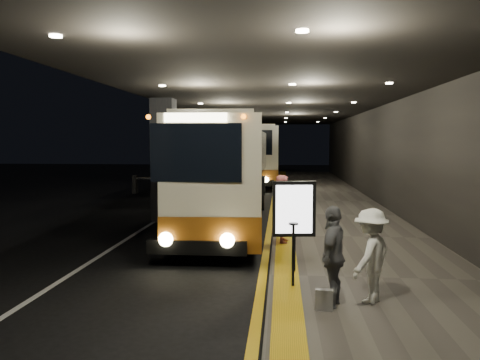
{
  "coord_description": "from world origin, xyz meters",
  "views": [
    {
      "loc": [
        2.73,
        -12.57,
        2.87
      ],
      "look_at": [
        1.47,
        1.6,
        1.7
      ],
      "focal_mm": 35.0,
      "sensor_mm": 36.0,
      "label": 1
    }
  ],
  "objects_px": {
    "coach_main": "(226,177)",
    "coach_second": "(258,157)",
    "passenger_waiting_white": "(371,255)",
    "passenger_waiting_grey": "(333,256)",
    "passenger_boarding": "(284,209)",
    "bag_polka": "(324,300)",
    "info_sign": "(294,211)",
    "stanchion_post": "(293,255)"
  },
  "relations": [
    {
      "from": "coach_second",
      "to": "passenger_waiting_white",
      "type": "xyz_separation_m",
      "value": [
        3.13,
        -24.12,
        -0.85
      ]
    },
    {
      "from": "coach_main",
      "to": "stanchion_post",
      "type": "bearing_deg",
      "value": -76.26
    },
    {
      "from": "passenger_waiting_white",
      "to": "stanchion_post",
      "type": "xyz_separation_m",
      "value": [
        -1.29,
        0.74,
        -0.21
      ]
    },
    {
      "from": "coach_second",
      "to": "bag_polka",
      "type": "xyz_separation_m",
      "value": [
        2.31,
        -24.6,
        -1.48
      ]
    },
    {
      "from": "coach_main",
      "to": "stanchion_post",
      "type": "relative_size",
      "value": 9.51
    },
    {
      "from": "passenger_waiting_grey",
      "to": "info_sign",
      "type": "bearing_deg",
      "value": -143.43
    },
    {
      "from": "coach_main",
      "to": "passenger_boarding",
      "type": "bearing_deg",
      "value": -61.3
    },
    {
      "from": "stanchion_post",
      "to": "passenger_waiting_white",
      "type": "bearing_deg",
      "value": -30.02
    },
    {
      "from": "coach_second",
      "to": "info_sign",
      "type": "xyz_separation_m",
      "value": [
        1.88,
        -22.34,
        -0.37
      ]
    },
    {
      "from": "passenger_waiting_white",
      "to": "stanchion_post",
      "type": "distance_m",
      "value": 1.5
    },
    {
      "from": "coach_second",
      "to": "bag_polka",
      "type": "bearing_deg",
      "value": -86.5
    },
    {
      "from": "passenger_waiting_grey",
      "to": "stanchion_post",
      "type": "height_order",
      "value": "passenger_waiting_grey"
    },
    {
      "from": "info_sign",
      "to": "stanchion_post",
      "type": "distance_m",
      "value": 1.25
    },
    {
      "from": "passenger_waiting_grey",
      "to": "info_sign",
      "type": "xyz_separation_m",
      "value": [
        -0.6,
        2.01,
        0.45
      ]
    },
    {
      "from": "coach_main",
      "to": "passenger_waiting_white",
      "type": "bearing_deg",
      "value": -69.35
    },
    {
      "from": "passenger_boarding",
      "to": "bag_polka",
      "type": "bearing_deg",
      "value": -171.98
    },
    {
      "from": "bag_polka",
      "to": "passenger_waiting_white",
      "type": "bearing_deg",
      "value": 30.57
    },
    {
      "from": "coach_main",
      "to": "passenger_boarding",
      "type": "xyz_separation_m",
      "value": [
        1.94,
        -3.15,
        -0.62
      ]
    },
    {
      "from": "coach_main",
      "to": "passenger_boarding",
      "type": "height_order",
      "value": "coach_main"
    },
    {
      "from": "coach_main",
      "to": "passenger_boarding",
      "type": "distance_m",
      "value": 3.75
    },
    {
      "from": "coach_second",
      "to": "passenger_waiting_white",
      "type": "relative_size",
      "value": 7.5
    },
    {
      "from": "coach_main",
      "to": "coach_second",
      "type": "bearing_deg",
      "value": 86.05
    },
    {
      "from": "info_sign",
      "to": "stanchion_post",
      "type": "bearing_deg",
      "value": -99.57
    },
    {
      "from": "stanchion_post",
      "to": "passenger_boarding",
      "type": "bearing_deg",
      "value": 92.44
    },
    {
      "from": "coach_second",
      "to": "passenger_waiting_grey",
      "type": "height_order",
      "value": "coach_second"
    },
    {
      "from": "info_sign",
      "to": "coach_main",
      "type": "bearing_deg",
      "value": 102.21
    },
    {
      "from": "coach_main",
      "to": "coach_second",
      "type": "distance_m",
      "value": 16.38
    },
    {
      "from": "bag_polka",
      "to": "info_sign",
      "type": "xyz_separation_m",
      "value": [
        -0.43,
        2.27,
        1.11
      ]
    },
    {
      "from": "coach_second",
      "to": "passenger_waiting_grey",
      "type": "xyz_separation_m",
      "value": [
        2.47,
        -24.34,
        -0.81
      ]
    },
    {
      "from": "coach_second",
      "to": "stanchion_post",
      "type": "distance_m",
      "value": 23.47
    },
    {
      "from": "info_sign",
      "to": "passenger_boarding",
      "type": "bearing_deg",
      "value": 86.49
    },
    {
      "from": "stanchion_post",
      "to": "info_sign",
      "type": "bearing_deg",
      "value": 88.01
    },
    {
      "from": "passenger_boarding",
      "to": "passenger_waiting_white",
      "type": "distance_m",
      "value": 4.82
    },
    {
      "from": "passenger_boarding",
      "to": "info_sign",
      "type": "relative_size",
      "value": 0.96
    },
    {
      "from": "stanchion_post",
      "to": "coach_main",
      "type": "bearing_deg",
      "value": 106.76
    },
    {
      "from": "bag_polka",
      "to": "stanchion_post",
      "type": "height_order",
      "value": "stanchion_post"
    },
    {
      "from": "passenger_boarding",
      "to": "passenger_waiting_white",
      "type": "relative_size",
      "value": 1.14
    },
    {
      "from": "coach_main",
      "to": "passenger_waiting_grey",
      "type": "bearing_deg",
      "value": -74.05
    },
    {
      "from": "passenger_waiting_white",
      "to": "stanchion_post",
      "type": "height_order",
      "value": "passenger_waiting_white"
    },
    {
      "from": "coach_main",
      "to": "passenger_waiting_grey",
      "type": "height_order",
      "value": "coach_main"
    },
    {
      "from": "info_sign",
      "to": "passenger_waiting_grey",
      "type": "bearing_deg",
      "value": -81.07
    },
    {
      "from": "passenger_waiting_white",
      "to": "passenger_waiting_grey",
      "type": "height_order",
      "value": "passenger_waiting_grey"
    }
  ]
}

